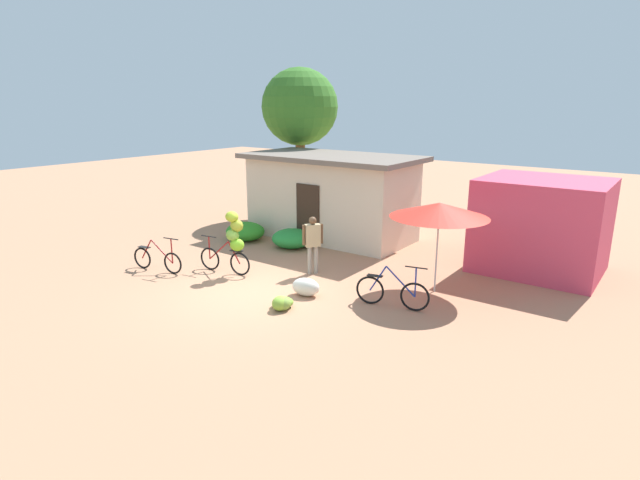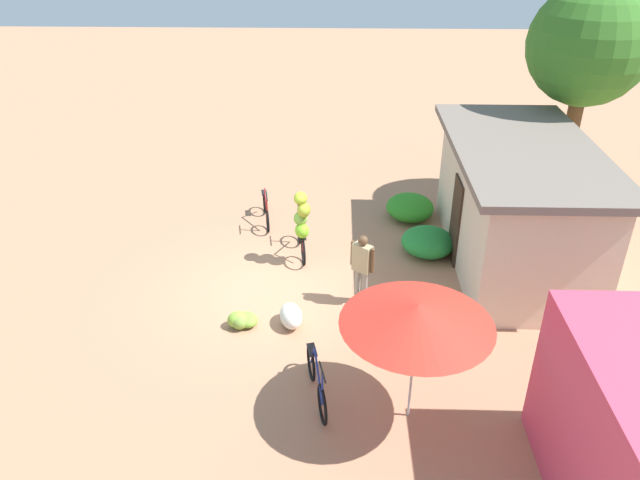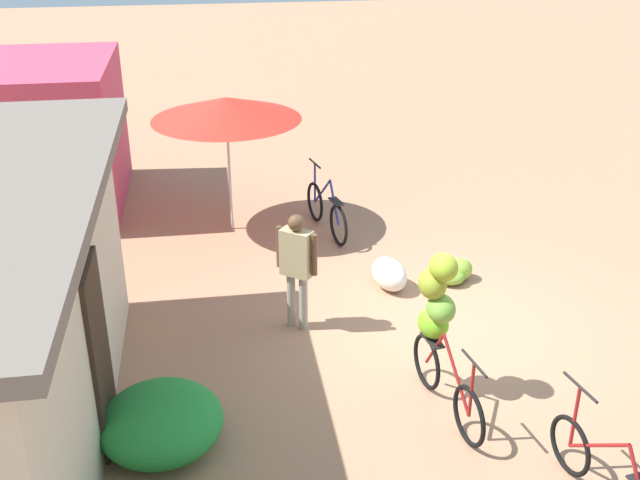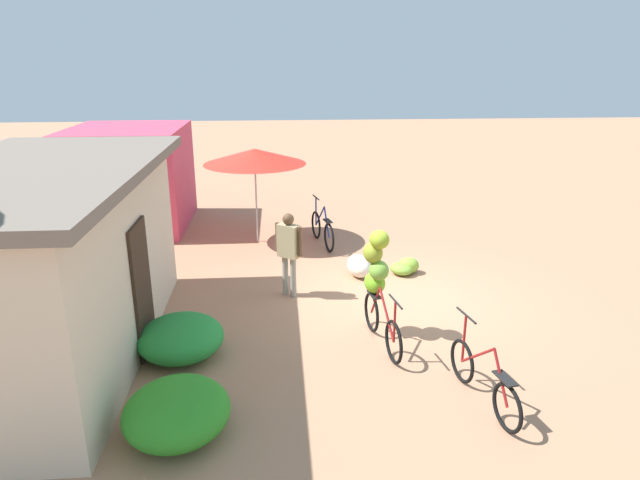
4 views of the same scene
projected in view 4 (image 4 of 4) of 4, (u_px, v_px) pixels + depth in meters
ground_plane at (398, 300)px, 10.24m from camera, size 60.00×60.00×0.00m
building_low at (46, 264)px, 7.97m from camera, size 5.96×3.09×2.83m
shop_pink at (131, 178)px, 14.35m from camera, size 3.20×2.80×2.55m
hedge_bush_front_left at (177, 412)px, 6.52m from camera, size 1.34×1.25×0.61m
hedge_bush_front_right at (181, 338)px, 8.24m from camera, size 1.31×1.27×0.60m
market_umbrella at (255, 156)px, 12.81m from camera, size 2.37×2.37×2.24m
bicycle_leftmost at (483, 380)px, 7.10m from camera, size 1.68×0.36×1.01m
bicycle_near_pile at (378, 277)px, 8.60m from camera, size 1.65×0.43×1.76m
bicycle_center_loaded at (322, 230)px, 13.11m from camera, size 1.70×0.42×1.04m
banana_pile_on_ground at (406, 267)px, 11.43m from camera, size 0.66×0.73×0.33m
produce_sack at (359, 266)px, 11.27m from camera, size 0.78×0.59×0.44m
person_vendor at (289, 246)px, 10.12m from camera, size 0.40×0.48×1.59m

